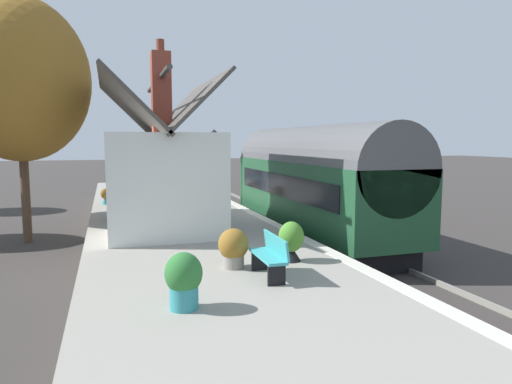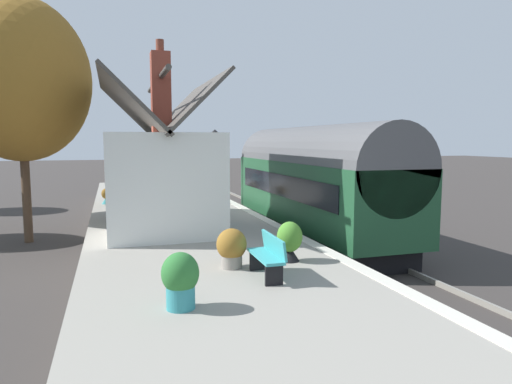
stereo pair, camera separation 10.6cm
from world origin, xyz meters
name	(u,v)px [view 2 (the right image)]	position (x,y,z in m)	size (l,w,h in m)	color
ground_plane	(284,237)	(0.00, 0.00, 0.00)	(160.00, 160.00, 0.00)	#383330
platform	(179,231)	(0.00, 4.10, 0.47)	(32.00, 6.20, 0.95)	gray
platform_edge_coping	(255,214)	(0.00, 1.18, 0.95)	(32.00, 0.36, 0.02)	beige
rail_near	(321,233)	(0.00, -1.62, 0.07)	(52.00, 0.08, 0.14)	gray
rail_far	(288,235)	(0.00, -0.18, 0.07)	(52.00, 0.08, 0.14)	gray
train	(314,182)	(-0.77, -0.90, 2.22)	(11.03, 2.73, 4.32)	black
station_building	(160,176)	(-1.43, 4.90, 2.64)	(6.07, 3.58, 5.80)	white
bench_near_building	(268,255)	(-7.86, 3.36, 1.42)	(1.41, 0.46, 0.88)	teal
bench_mid_platform	(169,181)	(10.24, 3.22, 1.42)	(1.40, 0.44, 0.88)	teal
planter_edge_near	(106,196)	(4.88, 6.67, 1.28)	(0.41, 0.41, 0.70)	teal
planter_edge_far	(290,241)	(-6.78, 2.46, 1.43)	(0.60, 0.60, 0.94)	black
planter_by_door	(211,195)	(3.61, 2.17, 1.34)	(0.48, 0.48, 0.73)	teal
planter_under_sign	(232,247)	(-6.93, 3.91, 1.41)	(0.68, 0.68, 0.89)	gray
planter_bench_left	(194,179)	(11.35, 1.55, 1.43)	(0.57, 0.57, 0.92)	gray
planter_bench_right	(211,189)	(6.29, 1.61, 1.30)	(0.44, 0.44, 0.70)	#9E5138
planter_corner_building	(180,279)	(-9.12, 5.35, 1.46)	(0.64, 0.64, 0.97)	teal
lamp_post_platform	(215,150)	(4.86, 1.67, 3.32)	(0.32, 0.50, 3.36)	black
station_sign_board	(206,174)	(5.97, 1.92, 2.13)	(0.96, 0.06, 1.57)	black
tree_distant	(20,80)	(1.99, 9.43, 5.94)	(5.19, 4.92, 8.89)	#4C3828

